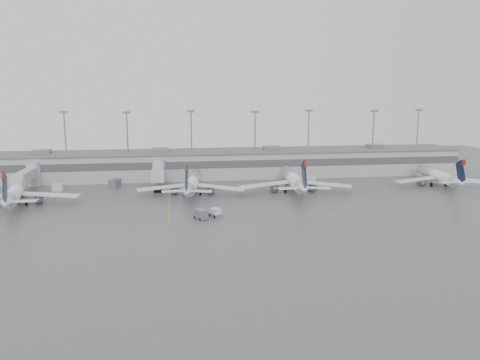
{
  "coord_description": "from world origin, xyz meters",
  "views": [
    {
      "loc": [
        -16.56,
        -87.73,
        26.0
      ],
      "look_at": [
        -0.14,
        24.0,
        5.0
      ],
      "focal_mm": 35.0,
      "sensor_mm": 36.0,
      "label": 1
    }
  ],
  "objects": [
    {
      "name": "jet_bridge_left",
      "position": [
        -55.5,
        45.72,
        3.87
      ],
      "size": [
        4.0,
        17.2,
        7.0
      ],
      "color": "#ADB0B3",
      "rests_on": "ground"
    },
    {
      "name": "ground",
      "position": [
        0.0,
        0.0,
        0.0
      ],
      "size": [
        260.0,
        260.0,
        0.0
      ],
      "primitive_type": "plane",
      "color": "#515154",
      "rests_on": "ground"
    },
    {
      "name": "gse_loader",
      "position": [
        -32.63,
        44.67,
        1.12
      ],
      "size": [
        3.41,
        4.16,
        2.24
      ],
      "primitive_type": "cube",
      "rotation": [
        0.0,
        0.0,
        -0.38
      ],
      "color": "slate",
      "rests_on": "ground"
    },
    {
      "name": "cone_d",
      "position": [
        43.31,
        32.08,
        0.37
      ],
      "size": [
        0.46,
        0.46,
        0.74
      ],
      "primitive_type": "cone",
      "color": "#DA3E04",
      "rests_on": "ground"
    },
    {
      "name": "jet_mid_right",
      "position": [
        15.4,
        31.06,
        3.4
      ],
      "size": [
        30.05,
        33.81,
        10.94
      ],
      "rotation": [
        0.0,
        0.0,
        -0.09
      ],
      "color": "white",
      "rests_on": "ground"
    },
    {
      "name": "jet_bridge_right",
      "position": [
        -20.5,
        45.72,
        3.87
      ],
      "size": [
        4.0,
        17.2,
        7.0
      ],
      "color": "#ADB0B3",
      "rests_on": "ground"
    },
    {
      "name": "jet_mid_left",
      "position": [
        -11.55,
        31.66,
        3.18
      ],
      "size": [
        27.92,
        31.5,
        10.22
      ],
      "rotation": [
        0.0,
        0.0,
        -0.14
      ],
      "color": "white",
      "rests_on": "ground"
    },
    {
      "name": "cone_a",
      "position": [
        -45.75,
        31.58,
        0.37
      ],
      "size": [
        0.47,
        0.47,
        0.74
      ],
      "primitive_type": "cone",
      "color": "#DA3E04",
      "rests_on": "ground"
    },
    {
      "name": "baggage_tug",
      "position": [
        -7.66,
        8.72,
        0.72
      ],
      "size": [
        2.89,
        3.38,
        1.86
      ],
      "rotation": [
        0.0,
        0.0,
        0.48
      ],
      "color": "silver",
      "rests_on": "ground"
    },
    {
      "name": "jet_far_left",
      "position": [
        -53.12,
        25.79,
        3.29
      ],
      "size": [
        28.76,
        32.5,
        10.58
      ],
      "rotation": [
        0.0,
        0.0,
        0.17
      ],
      "color": "white",
      "rests_on": "ground"
    },
    {
      "name": "cone_c",
      "position": [
        20.56,
        39.3,
        0.36
      ],
      "size": [
        0.45,
        0.45,
        0.72
      ],
      "primitive_type": "cone",
      "color": "#DA3E04",
      "rests_on": "ground"
    },
    {
      "name": "light_masts",
      "position": [
        0.0,
        63.75,
        12.03
      ],
      "size": [
        142.4,
        8.0,
        20.6
      ],
      "color": "gray",
      "rests_on": "ground"
    },
    {
      "name": "jet_far_right",
      "position": [
        58.08,
        33.05,
        3.0
      ],
      "size": [
        26.46,
        29.81,
        9.66
      ],
      "rotation": [
        0.0,
        0.0,
        -0.12
      ],
      "color": "white",
      "rests_on": "ground"
    },
    {
      "name": "gse_uld_a",
      "position": [
        -47.35,
        41.96,
        0.96
      ],
      "size": [
        2.74,
        1.85,
        1.92
      ],
      "primitive_type": "cube",
      "rotation": [
        0.0,
        0.0,
        -0.02
      ],
      "color": "silver",
      "rests_on": "ground"
    },
    {
      "name": "baggage_cart",
      "position": [
        -10.86,
        7.52,
        1.06
      ],
      "size": [
        3.06,
        3.63,
        2.03
      ],
      "rotation": [
        0.0,
        0.0,
        0.48
      ],
      "color": "slate",
      "rests_on": "ground"
    },
    {
      "name": "gse_uld_b",
      "position": [
        -7.27,
        35.32,
        0.8
      ],
      "size": [
        2.39,
        1.7,
        1.61
      ],
      "primitive_type": "cube",
      "rotation": [
        0.0,
        0.0,
        0.09
      ],
      "color": "silver",
      "rests_on": "ground"
    },
    {
      "name": "stand_markings",
      "position": [
        -0.0,
        24.0,
        0.01
      ],
      "size": [
        105.25,
        40.0,
        0.01
      ],
      "color": "#C68E0B",
      "rests_on": "ground"
    },
    {
      "name": "terminal",
      "position": [
        -0.01,
        57.98,
        4.17
      ],
      "size": [
        152.0,
        17.0,
        9.45
      ],
      "color": "#A1A19C",
      "rests_on": "ground"
    },
    {
      "name": "gse_uld_c",
      "position": [
        24.28,
        43.61,
        0.88
      ],
      "size": [
        2.89,
        2.41,
        1.75
      ],
      "primitive_type": "cube",
      "rotation": [
        0.0,
        0.0,
        -0.36
      ],
      "color": "silver",
      "rests_on": "ground"
    },
    {
      "name": "cone_b",
      "position": [
        -17.19,
        40.09,
        0.36
      ],
      "size": [
        0.46,
        0.46,
        0.73
      ],
      "primitive_type": "cone",
      "color": "#DA3E04",
      "rests_on": "ground"
    }
  ]
}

